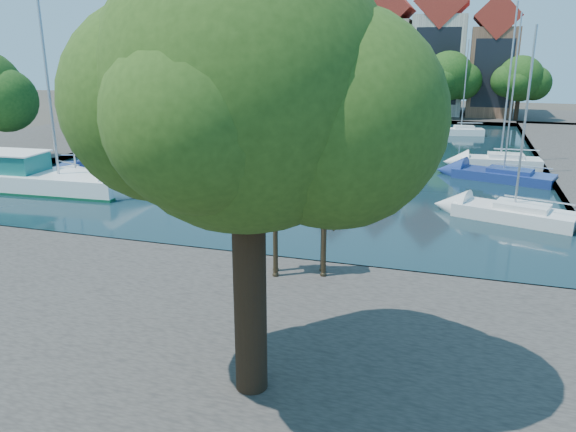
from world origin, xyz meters
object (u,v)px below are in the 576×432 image
Objects in this scene: plane_tree at (251,99)px; sailboat_right_a at (514,211)px; motorsailer at (35,176)px; sailboat_left_a at (76,175)px; giraffe_statue at (293,203)px.

plane_tree is 1.10× the size of sailboat_right_a.
motorsailer is 2.63m from sailboat_left_a.
motorsailer is 1.41× the size of sailboat_left_a.
giraffe_statue is at bearing -127.79° from sailboat_right_a.
sailboat_right_a is at bearing 3.73° from motorsailer.
plane_tree is 0.90× the size of motorsailer.
plane_tree is at bearing -111.69° from sailboat_right_a.
motorsailer is at bearing 141.49° from plane_tree.
motorsailer is 1.22× the size of sailboat_right_a.
giraffe_statue is 14.36m from sailboat_right_a.
sailboat_right_a is at bearing 68.31° from plane_tree.
giraffe_statue is 21.95m from motorsailer.
giraffe_statue is 21.82m from sailboat_left_a.
plane_tree is at bearing -80.32° from giraffe_statue.
sailboat_left_a is 27.00m from sailboat_right_a.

